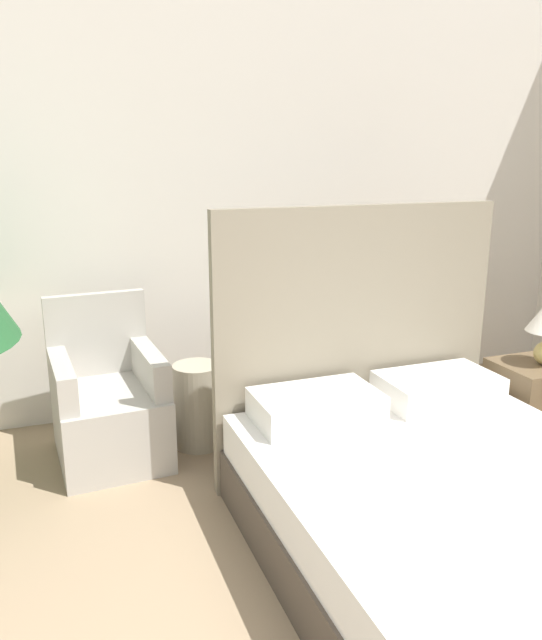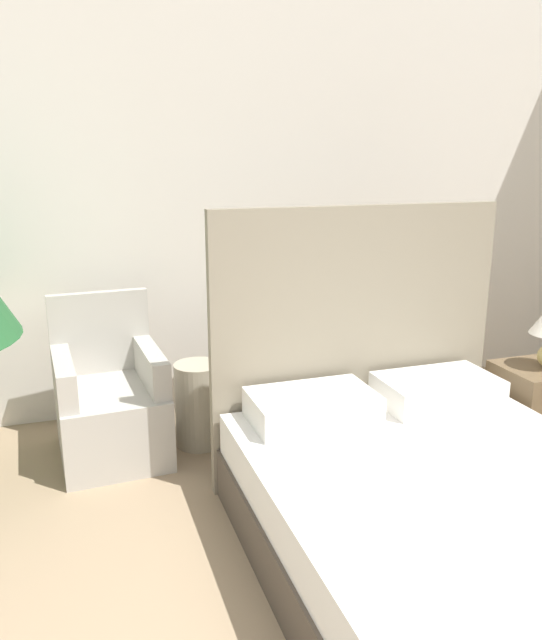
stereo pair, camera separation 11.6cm
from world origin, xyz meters
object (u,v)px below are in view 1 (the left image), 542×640
Objects in this scene: armchair_near_window_left at (109,410)px; nightstand at (535,409)px; bed at (467,517)px; side_table at (198,405)px; armchair_near_window_right at (275,388)px.

nightstand is at bearing -23.20° from armchair_near_window_left.
armchair_near_window_left is 2.44m from nightstand.
bed is 4.38× the size of side_table.
armchair_near_window_left is 0.51m from side_table.
side_table is (0.51, -0.04, -0.03)m from armchair_near_window_left.
nightstand is 1.10× the size of side_table.
bed is at bearing -55.68° from armchair_near_window_left.
side_table is (-0.73, 1.56, -0.02)m from bed.
side_table is (-1.79, 0.79, -0.03)m from nightstand.
bed is 1.31m from nightstand.
armchair_near_window_left is at bearing 178.36° from armchair_near_window_right.
armchair_near_window_right is at bearing 98.05° from bed.
bed reaches higher than armchair_near_window_left.
armchair_near_window_right is 1.62× the size of nightstand.
armchair_near_window_left is 1.01m from armchair_near_window_right.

